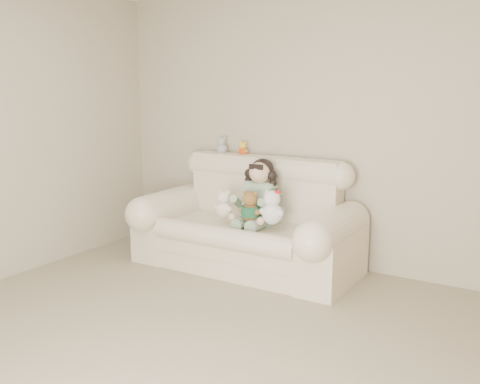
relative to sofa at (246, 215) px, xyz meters
name	(u,v)px	position (x,y,z in m)	size (l,w,h in m)	color
floor	(153,377)	(0.55, -2.00, -0.52)	(5.00, 5.00, 0.00)	tan
wall_back	(324,129)	(0.55, 0.50, 0.78)	(4.50, 4.50, 0.00)	#AFA68B
sofa	(246,215)	(0.00, 0.00, 0.00)	(2.10, 0.95, 1.03)	#F9E4C9
seated_child	(260,192)	(0.11, 0.08, 0.22)	(0.38, 0.46, 0.63)	#2D672E
brown_teddy	(251,203)	(0.14, -0.14, 0.15)	(0.21, 0.16, 0.33)	brown
white_cat	(272,203)	(0.34, -0.11, 0.17)	(0.24, 0.18, 0.37)	white
cream_teddy	(224,201)	(-0.15, -0.14, 0.14)	(0.20, 0.15, 0.31)	silver
yellow_mini_bear	(243,147)	(-0.26, 0.39, 0.58)	(0.11, 0.08, 0.17)	yellow
grey_mini_plush	(222,144)	(-0.52, 0.39, 0.60)	(0.13, 0.10, 0.21)	#B4B5BB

